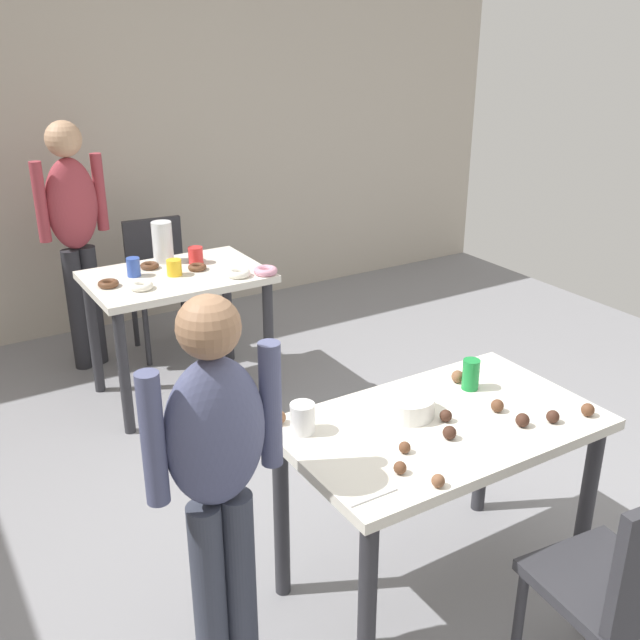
% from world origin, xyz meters
% --- Properties ---
extents(ground_plane, '(6.40, 6.40, 0.00)m').
position_xyz_m(ground_plane, '(0.00, 0.00, 0.00)').
color(ground_plane, gray).
extents(wall_back, '(6.40, 0.10, 2.60)m').
position_xyz_m(wall_back, '(0.00, 3.20, 1.30)').
color(wall_back, '#BCB2A3').
rests_on(wall_back, ground_plane).
extents(dining_table_near, '(1.14, 0.68, 0.75)m').
position_xyz_m(dining_table_near, '(0.05, -0.19, 0.64)').
color(dining_table_near, silver).
rests_on(dining_table_near, ground_plane).
extents(dining_table_far, '(0.98, 0.69, 0.75)m').
position_xyz_m(dining_table_far, '(-0.16, 1.86, 0.63)').
color(dining_table_far, silver).
rests_on(dining_table_far, ground_plane).
extents(chair_near_table, '(0.44, 0.44, 0.87)m').
position_xyz_m(chair_near_table, '(0.19, -0.91, 0.50)').
color(chair_near_table, '#2D2D33').
rests_on(chair_near_table, ground_plane).
extents(chair_far_table, '(0.44, 0.44, 0.87)m').
position_xyz_m(chair_far_table, '(-0.02, 2.56, 0.50)').
color(chair_far_table, '#2D2D33').
rests_on(chair_far_table, ground_plane).
extents(person_girl_near, '(0.45, 0.20, 1.38)m').
position_xyz_m(person_girl_near, '(-0.80, -0.15, 0.82)').
color(person_girl_near, '#383D4C').
rests_on(person_girl_near, ground_plane).
extents(person_adult_far, '(0.45, 0.27, 1.55)m').
position_xyz_m(person_adult_far, '(-0.53, 2.54, 0.93)').
color(person_adult_far, '#28282D').
rests_on(person_adult_far, ground_plane).
extents(mixing_bowl, '(0.20, 0.20, 0.07)m').
position_xyz_m(mixing_bowl, '(-0.03, -0.09, 0.79)').
color(mixing_bowl, white).
rests_on(mixing_bowl, dining_table_near).
extents(soda_can, '(0.07, 0.07, 0.12)m').
position_xyz_m(soda_can, '(0.30, -0.06, 0.81)').
color(soda_can, '#198438').
rests_on(soda_can, dining_table_near).
extents(fork_near, '(0.17, 0.02, 0.01)m').
position_xyz_m(fork_near, '(-0.43, -0.44, 0.75)').
color(fork_near, silver).
rests_on(fork_near, dining_table_near).
extents(cup_near_0, '(0.09, 0.09, 0.11)m').
position_xyz_m(cup_near_0, '(-0.41, -0.00, 0.80)').
color(cup_near_0, white).
rests_on(cup_near_0, dining_table_near).
extents(cake_ball_0, '(0.05, 0.05, 0.05)m').
position_xyz_m(cake_ball_0, '(0.27, -0.25, 0.77)').
color(cake_ball_0, brown).
rests_on(cake_ball_0, dining_table_near).
extents(cake_ball_1, '(0.05, 0.05, 0.05)m').
position_xyz_m(cake_ball_1, '(0.52, -0.44, 0.77)').
color(cake_ball_1, brown).
rests_on(cake_ball_1, dining_table_near).
extents(cake_ball_2, '(0.04, 0.04, 0.04)m').
position_xyz_m(cake_ball_2, '(-0.19, -0.29, 0.77)').
color(cake_ball_2, brown).
rests_on(cake_ball_2, dining_table_near).
extents(cake_ball_3, '(0.05, 0.05, 0.05)m').
position_xyz_m(cake_ball_3, '(0.30, 0.01, 0.77)').
color(cake_ball_3, brown).
rests_on(cake_ball_3, dining_table_near).
extents(cake_ball_4, '(0.04, 0.04, 0.04)m').
position_xyz_m(cake_ball_4, '(-0.28, -0.38, 0.77)').
color(cake_ball_4, brown).
rests_on(cake_ball_4, dining_table_near).
extents(cake_ball_5, '(0.05, 0.05, 0.05)m').
position_xyz_m(cake_ball_5, '(0.38, -0.41, 0.77)').
color(cake_ball_5, '#3D2319').
rests_on(cake_ball_5, dining_table_near).
extents(cake_ball_6, '(0.05, 0.05, 0.05)m').
position_xyz_m(cake_ball_6, '(-0.46, 0.09, 0.78)').
color(cake_ball_6, brown).
rests_on(cake_ball_6, dining_table_near).
extents(cake_ball_7, '(0.05, 0.05, 0.05)m').
position_xyz_m(cake_ball_7, '(0.27, -0.37, 0.77)').
color(cake_ball_7, '#3D2319').
rests_on(cake_ball_7, dining_table_near).
extents(cake_ball_8, '(0.05, 0.05, 0.05)m').
position_xyz_m(cake_ball_8, '(-0.01, -0.30, 0.77)').
color(cake_ball_8, '#3D2319').
rests_on(cake_ball_8, dining_table_near).
extents(cake_ball_9, '(0.04, 0.04, 0.04)m').
position_xyz_m(cake_ball_9, '(-0.22, -0.50, 0.77)').
color(cake_ball_9, brown).
rests_on(cake_ball_9, dining_table_near).
extents(cake_ball_10, '(0.04, 0.04, 0.04)m').
position_xyz_m(cake_ball_10, '(0.06, -0.20, 0.77)').
color(cake_ball_10, '#3D2319').
rests_on(cake_ball_10, dining_table_near).
extents(pitcher_far, '(0.12, 0.12, 0.24)m').
position_xyz_m(pitcher_far, '(-0.14, 2.10, 0.87)').
color(pitcher_far, white).
rests_on(pitcher_far, dining_table_far).
extents(cup_far_0, '(0.07, 0.07, 0.11)m').
position_xyz_m(cup_far_0, '(-0.37, 1.94, 0.80)').
color(cup_far_0, '#3351B2').
rests_on(cup_far_0, dining_table_far).
extents(cup_far_1, '(0.08, 0.08, 0.09)m').
position_xyz_m(cup_far_1, '(-0.17, 1.84, 0.80)').
color(cup_far_1, yellow).
rests_on(cup_far_1, dining_table_far).
extents(cup_far_2, '(0.09, 0.09, 0.10)m').
position_xyz_m(cup_far_2, '(0.02, 1.98, 0.80)').
color(cup_far_2, red).
rests_on(cup_far_2, dining_table_far).
extents(donut_far_0, '(0.13, 0.13, 0.04)m').
position_xyz_m(donut_far_0, '(0.12, 1.63, 0.77)').
color(donut_far_0, white).
rests_on(donut_far_0, dining_table_far).
extents(donut_far_1, '(0.14, 0.14, 0.04)m').
position_xyz_m(donut_far_1, '(0.27, 1.59, 0.77)').
color(donut_far_1, pink).
rests_on(donut_far_1, dining_table_far).
extents(donut_far_2, '(0.12, 0.12, 0.04)m').
position_xyz_m(donut_far_2, '(-0.41, 1.71, 0.77)').
color(donut_far_2, white).
rests_on(donut_far_2, dining_table_far).
extents(donut_far_3, '(0.11, 0.11, 0.03)m').
position_xyz_m(donut_far_3, '(-0.55, 1.84, 0.77)').
color(donut_far_3, brown).
rests_on(donut_far_3, dining_table_far).
extents(donut_far_4, '(0.11, 0.11, 0.03)m').
position_xyz_m(donut_far_4, '(-0.25, 2.03, 0.77)').
color(donut_far_4, brown).
rests_on(donut_far_4, dining_table_far).
extents(donut_far_5, '(0.11, 0.11, 0.03)m').
position_xyz_m(donut_far_5, '(-0.03, 1.86, 0.77)').
color(donut_far_5, brown).
rests_on(donut_far_5, dining_table_far).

